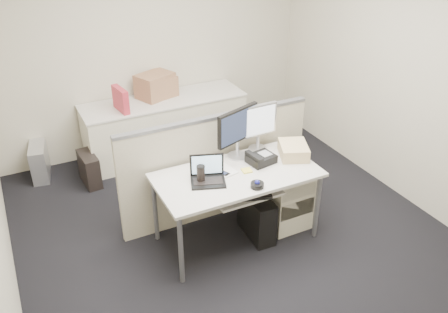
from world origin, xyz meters
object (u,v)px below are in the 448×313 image
laptop (208,172)px  desk (237,180)px  desk_phone (261,159)px  monitor_main (238,133)px

laptop → desk: bearing=23.5°
laptop → desk_phone: 0.61m
desk → desk_phone: desk_phone is taller
laptop → desk_phone: bearing=29.1°
desk → desk_phone: (0.30, 0.08, 0.10)m
monitor_main → desk: bearing=-137.5°
desk → laptop: bearing=-176.2°
monitor_main → laptop: size_ratio=1.66×
desk → laptop: (-0.30, -0.02, 0.18)m
laptop → monitor_main: bearing=53.2°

